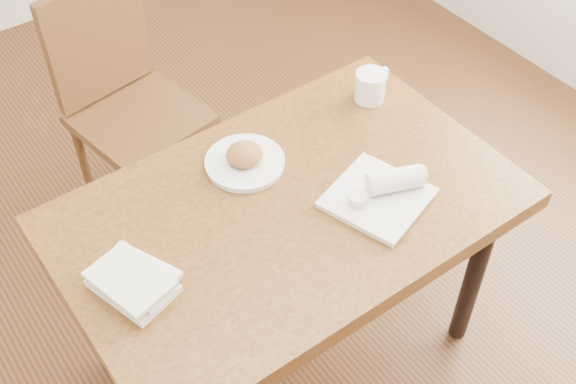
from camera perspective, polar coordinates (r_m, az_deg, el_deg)
ground at (r=2.60m, az=0.00°, el=-12.33°), size 4.00×5.00×0.01m
table at (r=2.06m, az=0.00°, el=-2.56°), size 1.26×0.80×0.75m
chair_far at (r=2.74m, az=-12.85°, el=7.59°), size 0.48×0.48×0.95m
plate_scone at (r=2.09m, az=-3.44°, el=2.57°), size 0.23×0.23×0.07m
coffee_mug at (r=2.32m, az=6.58°, el=8.41°), size 0.14×0.10×0.10m
plate_burrito at (r=2.01m, az=7.53°, el=0.01°), size 0.32×0.32×0.08m
book_stack at (r=1.83m, az=-12.16°, el=-6.89°), size 0.21×0.25×0.05m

